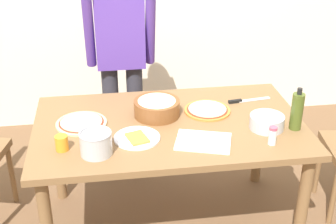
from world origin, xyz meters
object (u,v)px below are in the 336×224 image
object	(u,v)px
popcorn_bowl	(157,106)
olive_oil_bottle	(297,111)
person_cook	(121,53)
steel_pot	(96,143)
plate_with_slice	(137,138)
cup_orange	(62,143)
chef_knife	(244,101)
mixing_bowl_steel	(267,122)
pizza_raw_on_board	(81,123)
dining_table	(169,136)
cutting_board_white	(203,141)
salt_shaker	(273,136)
pizza_cooked_on_tray	(207,110)

from	to	relation	value
popcorn_bowl	olive_oil_bottle	world-z (taller)	olive_oil_bottle
person_cook	steel_pot	xyz separation A→B (m)	(-0.19, -1.04, -0.11)
plate_with_slice	cup_orange	world-z (taller)	cup_orange
chef_knife	mixing_bowl_steel	bearing A→B (deg)	-85.97
pizza_raw_on_board	steel_pot	xyz separation A→B (m)	(0.09, -0.34, 0.06)
steel_pot	dining_table	bearing A→B (deg)	33.02
pizza_raw_on_board	plate_with_slice	world-z (taller)	plate_with_slice
mixing_bowl_steel	chef_knife	xyz separation A→B (m)	(-0.03, 0.37, -0.03)
cup_orange	cutting_board_white	distance (m)	0.77
olive_oil_bottle	popcorn_bowl	bearing A→B (deg)	160.21
plate_with_slice	cup_orange	size ratio (longest dim) A/B	3.06
dining_table	olive_oil_bottle	distance (m)	0.76
pizza_raw_on_board	steel_pot	size ratio (longest dim) A/B	1.73
salt_shaker	cutting_board_white	xyz separation A→B (m)	(-0.37, 0.07, -0.05)
pizza_raw_on_board	mixing_bowl_steel	world-z (taller)	mixing_bowl_steel
pizza_cooked_on_tray	steel_pot	distance (m)	0.80
person_cook	mixing_bowl_steel	world-z (taller)	person_cook
dining_table	cutting_board_white	distance (m)	0.31
popcorn_bowl	chef_knife	xyz separation A→B (m)	(0.59, 0.11, -0.05)
popcorn_bowl	salt_shaker	bearing A→B (deg)	-36.45
popcorn_bowl	mixing_bowl_steel	size ratio (longest dim) A/B	1.40
cup_orange	steel_pot	bearing A→B (deg)	-19.57
popcorn_bowl	olive_oil_bottle	xyz separation A→B (m)	(0.77, -0.28, 0.05)
dining_table	person_cook	xyz separation A→B (m)	(-0.24, 0.76, 0.27)
pizza_cooked_on_tray	steel_pot	xyz separation A→B (m)	(-0.69, -0.40, 0.06)
person_cook	chef_knife	world-z (taller)	person_cook
dining_table	pizza_cooked_on_tray	distance (m)	0.30
pizza_cooked_on_tray	popcorn_bowl	bearing A→B (deg)	-178.34
dining_table	salt_shaker	xyz separation A→B (m)	(0.52, -0.32, 0.14)
person_cook	dining_table	bearing A→B (deg)	-72.50
person_cook	steel_pot	distance (m)	1.06
mixing_bowl_steel	steel_pot	size ratio (longest dim) A/B	1.15
plate_with_slice	mixing_bowl_steel	bearing A→B (deg)	1.54
pizza_raw_on_board	mixing_bowl_steel	bearing A→B (deg)	-10.63
mixing_bowl_steel	salt_shaker	distance (m)	0.18
popcorn_bowl	mixing_bowl_steel	xyz separation A→B (m)	(0.61, -0.25, -0.02)
pizza_raw_on_board	salt_shaker	world-z (taller)	salt_shaker
steel_pot	pizza_cooked_on_tray	bearing A→B (deg)	30.24
dining_table	cutting_board_white	bearing A→B (deg)	-58.05
salt_shaker	olive_oil_bottle	bearing A→B (deg)	38.29
dining_table	popcorn_bowl	size ratio (longest dim) A/B	5.71
dining_table	steel_pot	xyz separation A→B (m)	(-0.43, -0.28, 0.16)
cup_orange	dining_table	bearing A→B (deg)	19.33
olive_oil_bottle	cutting_board_white	bearing A→B (deg)	-171.79
plate_with_slice	olive_oil_bottle	world-z (taller)	olive_oil_bottle
olive_oil_bottle	cup_orange	world-z (taller)	olive_oil_bottle
pizza_raw_on_board	chef_knife	distance (m)	1.06
mixing_bowl_steel	cup_orange	size ratio (longest dim) A/B	2.35
salt_shaker	cutting_board_white	size ratio (longest dim) A/B	0.35
mixing_bowl_steel	steel_pot	bearing A→B (deg)	-171.87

